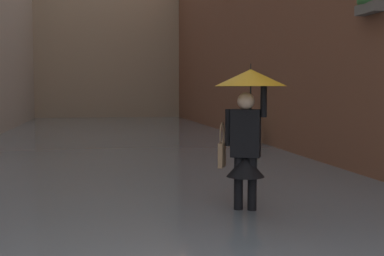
{
  "coord_description": "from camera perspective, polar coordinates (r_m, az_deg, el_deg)",
  "views": [
    {
      "loc": [
        0.77,
        2.38,
        1.71
      ],
      "look_at": [
        -0.46,
        -4.34,
        1.21
      ],
      "focal_mm": 49.51,
      "sensor_mm": 36.0,
      "label": 1
    }
  ],
  "objects": [
    {
      "name": "building_facade_far",
      "position": [
        31.66,
        -9.11,
        9.96
      ],
      "size": [
        11.77,
        1.8,
        9.89
      ],
      "primitive_type": "cube",
      "color": "gray",
      "rests_on": "ground_plane"
    },
    {
      "name": "person_wading",
      "position": [
        6.91,
        6.03,
        1.56
      ],
      "size": [
        0.94,
        0.94,
        2.04
      ],
      "color": "#2D2319",
      "rests_on": "ground_plane"
    },
    {
      "name": "flood_water",
      "position": [
        16.58,
        -7.71,
        -1.59
      ],
      "size": [
        8.97,
        34.2,
        0.13
      ],
      "primitive_type": "cube",
      "color": "slate",
      "rests_on": "ground_plane"
    },
    {
      "name": "potted_plant_mid_left",
      "position": [
        15.29,
        6.18,
        -0.46
      ],
      "size": [
        0.51,
        0.51,
        0.9
      ],
      "color": "#66605B",
      "rests_on": "ground_plane"
    },
    {
      "name": "ground_plane",
      "position": [
        16.59,
        -7.71,
        -1.81
      ],
      "size": [
        70.5,
        70.5,
        0.0
      ],
      "primitive_type": "plane",
      "color": "slate"
    }
  ]
}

